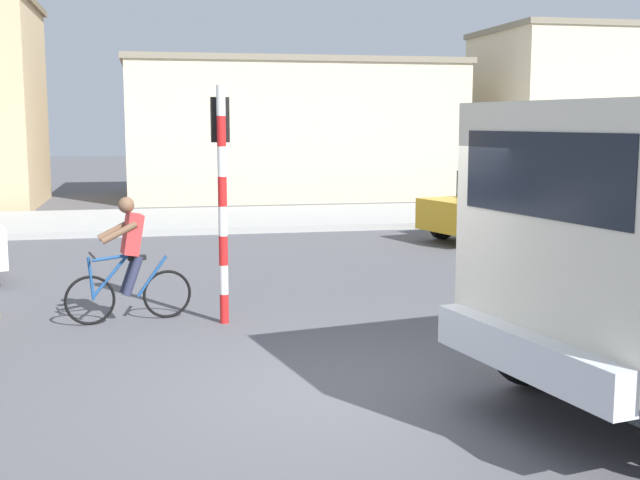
% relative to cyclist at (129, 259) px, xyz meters
% --- Properties ---
extents(ground_plane, '(120.00, 120.00, 0.00)m').
position_rel_cyclist_xyz_m(ground_plane, '(2.22, -3.50, -0.86)').
color(ground_plane, '#56565B').
extents(sidewalk_far, '(80.00, 5.00, 0.16)m').
position_rel_cyclist_xyz_m(sidewalk_far, '(2.22, 11.06, -0.78)').
color(sidewalk_far, '#ADADA8').
rests_on(sidewalk_far, ground).
extents(cyclist, '(1.70, 0.56, 1.72)m').
position_rel_cyclist_xyz_m(cyclist, '(0.00, 0.00, 0.00)').
color(cyclist, black).
rests_on(cyclist, ground).
extents(traffic_light_pole, '(0.24, 0.43, 3.20)m').
position_rel_cyclist_xyz_m(traffic_light_pole, '(1.26, -0.28, 1.20)').
color(traffic_light_pole, red).
rests_on(traffic_light_pole, ground).
extents(car_white_mid, '(4.32, 2.75, 1.60)m').
position_rel_cyclist_xyz_m(car_white_mid, '(8.45, 6.29, -0.05)').
color(car_white_mid, gold).
rests_on(car_white_mid, ground).
extents(building_mid_block, '(11.81, 7.16, 4.88)m').
position_rel_cyclist_xyz_m(building_mid_block, '(5.42, 19.02, 1.58)').
color(building_mid_block, beige).
rests_on(building_mid_block, ground).
extents(building_corner_right, '(9.06, 5.81, 6.06)m').
position_rel_cyclist_xyz_m(building_corner_right, '(17.02, 16.81, 2.17)').
color(building_corner_right, beige).
rests_on(building_corner_right, ground).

